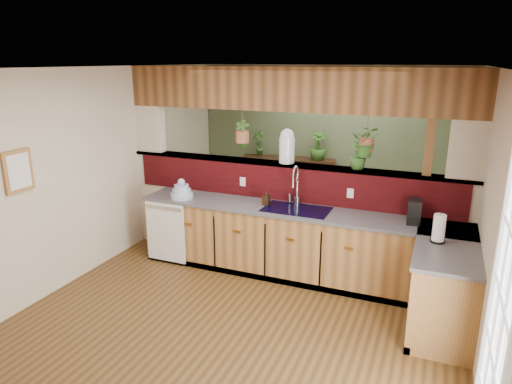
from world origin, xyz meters
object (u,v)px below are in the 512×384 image
at_px(dish_stack, 182,192).
at_px(glass_jar, 287,146).
at_px(soap_dispenser, 266,197).
at_px(coffee_maker, 414,212).
at_px(paper_towel, 439,229).
at_px(shelving_console, 288,187).
at_px(faucet, 296,184).

bearing_deg(dish_stack, glass_jar, 20.89).
distance_m(soap_dispenser, coffee_maker, 1.78).
xyz_separation_m(paper_towel, shelving_console, (-2.51, 2.74, -0.54)).
height_order(coffee_maker, glass_jar, glass_jar).
height_order(faucet, coffee_maker, faucet).
bearing_deg(paper_towel, soap_dispenser, 166.45).
bearing_deg(paper_towel, faucet, 160.24).
bearing_deg(coffee_maker, shelving_console, 131.10).
bearing_deg(faucet, dish_stack, -169.76).
distance_m(coffee_maker, glass_jar, 1.77).
relative_size(soap_dispenser, glass_jar, 0.43).
xyz_separation_m(soap_dispenser, coffee_maker, (1.78, 0.01, 0.03)).
xyz_separation_m(dish_stack, soap_dispenser, (1.15, 0.15, 0.01)).
xyz_separation_m(dish_stack, shelving_console, (0.70, 2.40, -0.48)).
xyz_separation_m(faucet, paper_towel, (1.70, -0.61, -0.14)).
bearing_deg(shelving_console, coffee_maker, -56.94).
xyz_separation_m(faucet, soap_dispenser, (-0.35, -0.12, -0.18)).
bearing_deg(paper_towel, dish_stack, 173.92).
bearing_deg(dish_stack, coffee_maker, 3.25).
bearing_deg(dish_stack, faucet, 10.24).
bearing_deg(faucet, shelving_console, 110.72).
height_order(soap_dispenser, shelving_console, soap_dispenser).
xyz_separation_m(faucet, glass_jar, (-0.20, 0.22, 0.43)).
bearing_deg(soap_dispenser, faucet, 18.54).
bearing_deg(soap_dispenser, paper_towel, -13.55).
height_order(faucet, soap_dispenser, faucet).
height_order(soap_dispenser, glass_jar, glass_jar).
relative_size(coffee_maker, paper_towel, 0.86).
xyz_separation_m(paper_towel, glass_jar, (-1.91, 0.84, 0.57)).
height_order(faucet, shelving_console, faucet).
distance_m(coffee_maker, shelving_console, 3.20).
distance_m(dish_stack, shelving_console, 2.54).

